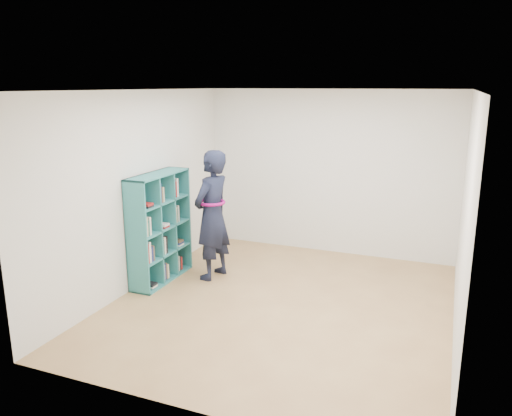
% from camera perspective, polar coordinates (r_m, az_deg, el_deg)
% --- Properties ---
extents(floor, '(4.50, 4.50, 0.00)m').
position_cam_1_polar(floor, '(6.33, 2.88, -10.96)').
color(floor, '#986F45').
rests_on(floor, ground).
extents(ceiling, '(4.50, 4.50, 0.00)m').
position_cam_1_polar(ceiling, '(5.74, 3.20, 13.30)').
color(ceiling, white).
rests_on(ceiling, wall_back).
extents(wall_left, '(0.02, 4.50, 2.60)m').
position_cam_1_polar(wall_left, '(6.79, -13.15, 2.00)').
color(wall_left, silver).
rests_on(wall_left, floor).
extents(wall_right, '(0.02, 4.50, 2.60)m').
position_cam_1_polar(wall_right, '(5.61, 22.76, -1.23)').
color(wall_right, silver).
rests_on(wall_right, floor).
extents(wall_back, '(4.00, 0.02, 2.60)m').
position_cam_1_polar(wall_back, '(8.02, 8.26, 4.01)').
color(wall_back, silver).
rests_on(wall_back, floor).
extents(wall_front, '(4.00, 0.02, 2.60)m').
position_cam_1_polar(wall_front, '(3.92, -7.74, -6.48)').
color(wall_front, silver).
rests_on(wall_front, floor).
extents(bookshelf, '(0.33, 1.13, 1.51)m').
position_cam_1_polar(bookshelf, '(6.98, -11.12, -2.36)').
color(bookshelf, '#298077').
rests_on(bookshelf, floor).
extents(person, '(0.53, 0.72, 1.81)m').
position_cam_1_polar(person, '(6.92, -5.03, -0.81)').
color(person, black).
rests_on(person, floor).
extents(smartphone, '(0.02, 0.10, 0.14)m').
position_cam_1_polar(smartphone, '(7.03, -5.60, 0.41)').
color(smartphone, silver).
rests_on(smartphone, person).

